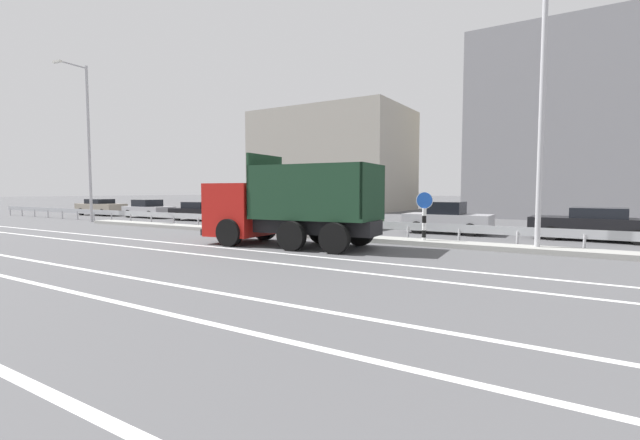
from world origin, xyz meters
The scene contains 21 objects.
ground_plane centered at (0.00, 0.00, 0.00)m, with size 320.00×320.00×0.00m, color #4C4C4F.
lane_strip_0 centered at (-1.12, -2.39, 0.00)m, with size 66.91×0.16×0.01m, color silver.
lane_strip_1 centered at (-1.12, -4.01, 0.00)m, with size 66.91×0.16×0.01m, color silver.
lane_strip_2 centered at (-1.12, -7.49, 0.00)m, with size 66.91×0.16×0.01m, color silver.
lane_strip_3 centered at (-1.12, -9.03, 0.00)m, with size 66.91×0.16×0.01m, color silver.
median_island centered at (0.00, 2.37, 0.09)m, with size 36.80×1.10×0.18m, color gray.
median_guardrail centered at (0.00, 3.17, 0.57)m, with size 66.91×0.09×0.78m.
dump_truck centered at (-1.96, -0.67, 1.25)m, with size 6.94×3.18×3.46m.
median_road_sign centered at (3.01, 2.37, 1.06)m, with size 0.66×0.16×2.05m.
street_lamp_0 centered at (-19.83, 2.36, 5.61)m, with size 0.72×2.12×10.25m.
street_lamp_1 centered at (6.92, 2.38, 5.95)m, with size 0.70×2.15×10.92m.
parked_car_0 centered at (-26.70, 7.27, 0.72)m, with size 4.81×1.97×1.38m.
parked_car_1 centered at (-20.57, 7.41, 0.71)m, with size 4.50×2.03×1.40m.
parked_car_2 centered at (-14.66, 7.21, 0.68)m, with size 4.38×2.15×1.31m.
parked_car_3 centered at (-9.48, 7.24, 0.69)m, with size 4.48×2.02×1.37m.
parked_car_4 centered at (-3.62, 7.40, 0.77)m, with size 4.78×2.05×1.53m.
parked_car_5 centered at (2.55, 7.28, 0.76)m, with size 4.08×2.00×1.55m.
parked_car_6 centered at (8.66, 7.51, 0.72)m, with size 4.93×2.24×1.38m.
background_building_0 centered at (-15.48, 27.25, 5.33)m, with size 15.88×10.69×10.66m, color gray.
background_building_1 centered at (9.73, 24.21, 6.98)m, with size 19.24×8.49×13.97m, color gray.
church_tower centered at (-0.72, 32.92, 5.90)m, with size 3.60×3.60×12.96m.
Camera 1 is at (8.25, -13.71, 2.09)m, focal length 24.00 mm.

